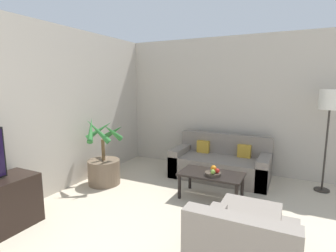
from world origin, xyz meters
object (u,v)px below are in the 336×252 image
Objects in this scene: potted_palm at (104,165)px; floor_lamp at (330,105)px; fruit_bowl at (213,174)px; apple_red at (217,171)px; sofa_loveseat at (220,164)px; coffee_table at (211,177)px; orange_fruit at (214,168)px; ottoman at (249,223)px; apple_green at (213,172)px.

potted_palm is 0.72× the size of floor_lamp.
apple_red reaches higher than fruit_bowl.
potted_palm reaches higher than apple_red.
sofa_loveseat is 25.29× the size of apple_red.
fruit_bowl reaches higher than coffee_table.
orange_fruit is at bearing 100.84° from fruit_bowl.
apple_red reaches higher than ottoman.
sofa_loveseat is 25.04× the size of apple_green.
floor_lamp reaches higher than fruit_bowl.
ottoman is (0.83, -1.82, -0.07)m from sofa_loveseat.
apple_red is (0.06, -0.00, 0.06)m from fruit_bowl.
sofa_loveseat is 2.71× the size of ottoman.
potted_palm is at bearing -145.51° from sofa_loveseat.
sofa_loveseat reaches higher than apple_green.
orange_fruit is at bearing -144.06° from floor_lamp.
fruit_bowl is at bearing -81.03° from sofa_loveseat.
potted_palm is 2.68m from ottoman.
apple_red is at bearing 59.09° from apple_green.
fruit_bowl is (0.16, -1.04, 0.16)m from sofa_loveseat.
orange_fruit is 1.12m from ottoman.
potted_palm is 2.02m from apple_red.
floor_lamp reaches higher than apple_red.
ottoman is at bearing -113.84° from floor_lamp.
ottoman is (0.65, -0.70, -0.29)m from apple_green.
potted_palm is at bearing -172.79° from orange_fruit.
floor_lamp reaches higher than sofa_loveseat.
coffee_table is 10.85× the size of orange_fruit.
coffee_table is at bearing 155.78° from orange_fruit.
potted_palm reaches higher than apple_green.
coffee_table is 0.20m from apple_red.
floor_lamp is 2.13m from orange_fruit.
ottoman is at bearing -49.50° from fruit_bowl.
floor_lamp is 2.19m from apple_green.
ottoman is (0.68, -0.84, -0.30)m from orange_fruit.
potted_palm reaches higher than coffee_table.
sofa_loveseat is 1.09m from apple_red.
sofa_loveseat is at bearing 98.86° from orange_fruit.
apple_red is (-1.47, -1.19, -0.96)m from floor_lamp.
fruit_bowl is 3.45× the size of apple_green.
apple_green is (1.96, 0.11, 0.15)m from potted_palm.
coffee_table is 13.56× the size of apple_green.
apple_green is at bearing 132.71° from ottoman.
potted_palm is 4.92× the size of fruit_bowl.
apple_red is 0.79× the size of orange_fruit.
floor_lamp is at bearing 39.72° from apple_green.
sofa_loveseat reaches higher than ottoman.
orange_fruit reaches higher than ottoman.
ottoman is (0.67, -0.78, -0.23)m from fruit_bowl.
floor_lamp is 2.19m from fruit_bowl.
coffee_table is at bearing -145.17° from floor_lamp.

